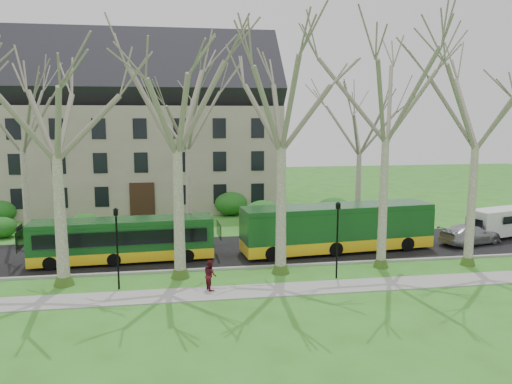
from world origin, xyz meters
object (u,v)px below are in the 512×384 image
at_px(bus_follow, 338,227).
at_px(van_a, 501,223).
at_px(bus_lead, 124,240).
at_px(pedestrian_b, 210,275).
at_px(sedan, 470,234).

bearing_deg(bus_follow, van_a, 1.85).
bearing_deg(van_a, bus_lead, 169.50).
distance_m(van_a, pedestrian_b, 23.66).
bearing_deg(pedestrian_b, bus_lead, 21.75).
relative_size(bus_follow, sedan, 2.70).
relative_size(bus_lead, sedan, 2.30).
bearing_deg(pedestrian_b, sedan, -88.67).
distance_m(bus_lead, sedan, 23.99).
xyz_separation_m(bus_lead, pedestrian_b, (5.02, -6.05, -0.59)).
distance_m(bus_follow, sedan, 10.02).
xyz_separation_m(bus_lead, bus_follow, (13.99, 0.22, 0.24)).
bearing_deg(pedestrian_b, bus_follow, -72.96).
bearing_deg(pedestrian_b, van_a, -88.22).
height_order(bus_follow, pedestrian_b, bus_follow).
height_order(bus_follow, van_a, bus_follow).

